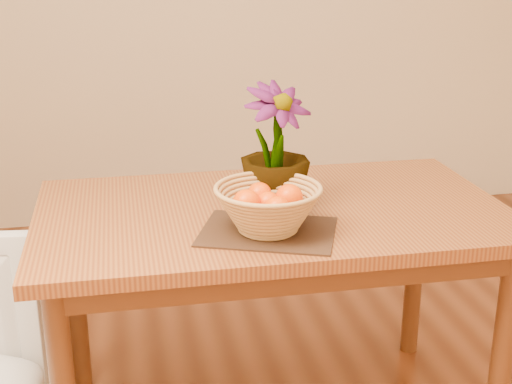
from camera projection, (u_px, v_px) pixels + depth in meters
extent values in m
cube|color=brown|center=(272.00, 214.00, 2.14)|extent=(1.40, 0.80, 0.04)
cube|color=#522B13|center=(272.00, 232.00, 2.16)|extent=(1.28, 0.68, 0.08)
cylinder|color=#522B13|center=(502.00, 357.00, 2.08)|extent=(0.06, 0.06, 0.71)
cylinder|color=#522B13|center=(76.00, 296.00, 2.45)|extent=(0.06, 0.06, 0.71)
cylinder|color=#522B13|center=(415.00, 266.00, 2.67)|extent=(0.06, 0.06, 0.71)
cube|color=#352013|center=(268.00, 232.00, 1.95)|extent=(0.43, 0.38, 0.01)
cylinder|color=#B5864B|center=(268.00, 229.00, 1.94)|extent=(0.15, 0.15, 0.01)
sphere|color=#F44203|center=(268.00, 203.00, 1.92)|extent=(0.06, 0.06, 0.06)
sphere|color=#F44203|center=(289.00, 198.00, 1.94)|extent=(0.08, 0.08, 0.08)
sphere|color=#F44203|center=(260.00, 195.00, 1.97)|extent=(0.07, 0.07, 0.07)
sphere|color=#F44203|center=(246.00, 203.00, 1.89)|extent=(0.08, 0.08, 0.08)
sphere|color=#F44203|center=(277.00, 209.00, 1.86)|extent=(0.07, 0.07, 0.07)
imported|color=#1C4914|center=(275.00, 148.00, 2.07)|extent=(0.28, 0.28, 0.37)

